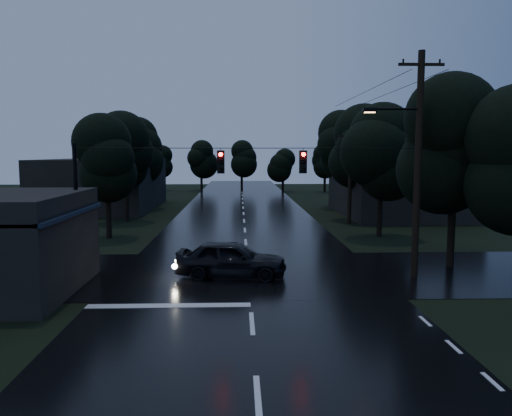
{
  "coord_description": "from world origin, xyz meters",
  "views": [
    {
      "loc": [
        -0.41,
        -10.84,
        5.58
      ],
      "look_at": [
        0.45,
        14.32,
        2.81
      ],
      "focal_mm": 35.0,
      "sensor_mm": 36.0,
      "label": 1
    }
  ],
  "objects": [
    {
      "name": "ground",
      "position": [
        0.0,
        0.0,
        0.0
      ],
      "size": [
        160.0,
        160.0,
        0.0
      ],
      "primitive_type": "plane",
      "color": "black",
      "rests_on": "ground"
    },
    {
      "name": "tree_left_a",
      "position": [
        -9.0,
        22.0,
        5.24
      ],
      "size": [
        3.92,
        3.92,
        8.26
      ],
      "color": "black",
      "rests_on": "ground"
    },
    {
      "name": "tree_left_c",
      "position": [
        -10.2,
        40.0,
        5.99
      ],
      "size": [
        4.48,
        4.48,
        9.44
      ],
      "color": "black",
      "rests_on": "ground"
    },
    {
      "name": "anchor_pole_left",
      "position": [
        -7.5,
        11.0,
        3.0
      ],
      "size": [
        0.18,
        0.18,
        6.0
      ],
      "primitive_type": "cylinder",
      "color": "black",
      "rests_on": "ground"
    },
    {
      "name": "building_far_left",
      "position": [
        -14.0,
        40.0,
        2.5
      ],
      "size": [
        10.0,
        16.0,
        5.0
      ],
      "primitive_type": "cube",
      "color": "black",
      "rests_on": "ground"
    },
    {
      "name": "utility_pole_main",
      "position": [
        7.41,
        11.0,
        5.26
      ],
      "size": [
        3.5,
        0.3,
        10.0
      ],
      "color": "black",
      "rests_on": "ground"
    },
    {
      "name": "tree_left_b",
      "position": [
        -9.6,
        30.0,
        5.62
      ],
      "size": [
        4.2,
        4.2,
        8.85
      ],
      "color": "black",
      "rests_on": "ground"
    },
    {
      "name": "main_road",
      "position": [
        0.0,
        30.0,
        0.0
      ],
      "size": [
        12.0,
        120.0,
        0.02
      ],
      "primitive_type": "cube",
      "color": "black",
      "rests_on": "ground"
    },
    {
      "name": "tree_right_b",
      "position": [
        9.6,
        30.0,
        5.99
      ],
      "size": [
        4.48,
        4.48,
        9.44
      ],
      "color": "black",
      "rests_on": "ground"
    },
    {
      "name": "cross_street",
      "position": [
        0.0,
        12.0,
        0.0
      ],
      "size": [
        60.0,
        9.0,
        0.02
      ],
      "primitive_type": "cube",
      "color": "black",
      "rests_on": "ground"
    },
    {
      "name": "span_signals",
      "position": [
        0.56,
        10.99,
        5.24
      ],
      "size": [
        15.0,
        0.37,
        1.12
      ],
      "color": "black",
      "rests_on": "ground"
    },
    {
      "name": "tree_right_c",
      "position": [
        10.2,
        40.0,
        6.37
      ],
      "size": [
        4.76,
        4.76,
        10.03
      ],
      "color": "black",
      "rests_on": "ground"
    },
    {
      "name": "building_far_right",
      "position": [
        14.0,
        34.0,
        2.2
      ],
      "size": [
        10.0,
        14.0,
        4.4
      ],
      "primitive_type": "cube",
      "color": "black",
      "rests_on": "ground"
    },
    {
      "name": "tree_right_a",
      "position": [
        9.0,
        22.0,
        5.62
      ],
      "size": [
        4.2,
        4.2,
        8.85
      ],
      "color": "black",
      "rests_on": "ground"
    },
    {
      "name": "utility_pole_far",
      "position": [
        8.3,
        28.0,
        3.88
      ],
      "size": [
        2.0,
        0.3,
        7.5
      ],
      "color": "black",
      "rests_on": "ground"
    },
    {
      "name": "tree_corner_near",
      "position": [
        10.0,
        13.0,
        5.99
      ],
      "size": [
        4.48,
        4.48,
        9.44
      ],
      "color": "black",
      "rests_on": "ground"
    },
    {
      "name": "car",
      "position": [
        -0.77,
        11.24,
        0.84
      ],
      "size": [
        5.16,
        2.59,
        1.69
      ],
      "primitive_type": "imported",
      "rotation": [
        0.0,
        0.0,
        1.45
      ],
      "color": "black",
      "rests_on": "ground"
    }
  ]
}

